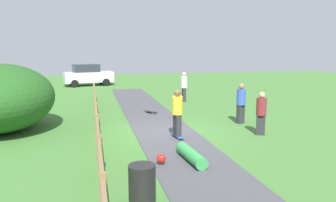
% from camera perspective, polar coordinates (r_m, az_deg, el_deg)
% --- Properties ---
extents(ground_plane, '(60.00, 60.00, 0.00)m').
position_cam_1_polar(ground_plane, '(12.54, -0.52, -5.61)').
color(ground_plane, '#427533').
extents(asphalt_path, '(2.40, 28.00, 0.02)m').
position_cam_1_polar(asphalt_path, '(12.54, -0.52, -5.57)').
color(asphalt_path, '#47474C').
rests_on(asphalt_path, ground_plane).
extents(wooden_fence, '(0.12, 18.12, 1.10)m').
position_cam_1_polar(wooden_fence, '(12.09, -12.64, -3.16)').
color(wooden_fence, olive).
rests_on(wooden_fence, ground_plane).
extents(bush_large, '(4.07, 4.89, 2.67)m').
position_cam_1_polar(bush_large, '(14.09, -27.81, 0.50)').
color(bush_large, '#23561E').
rests_on(bush_large, ground_plane).
extents(trash_bin, '(0.56, 0.56, 0.90)m').
position_cam_1_polar(trash_bin, '(6.76, -4.65, -14.93)').
color(trash_bin, black).
rests_on(trash_bin, ground_plane).
extents(skater_riding, '(0.44, 0.82, 1.76)m').
position_cam_1_polar(skater_riding, '(11.50, 1.67, -1.86)').
color(skater_riding, '#265999').
rests_on(skater_riding, asphalt_path).
extents(skater_fallen, '(1.28, 1.60, 0.36)m').
position_cam_1_polar(skater_fallen, '(9.31, 3.75, -9.68)').
color(skater_fallen, green).
rests_on(skater_fallen, asphalt_path).
extents(skateboard_loose, '(0.61, 0.77, 0.08)m').
position_cam_1_polar(skateboard_loose, '(16.16, -3.17, -1.94)').
color(skateboard_loose, black).
rests_on(skateboard_loose, asphalt_path).
extents(bystander_white, '(0.39, 0.39, 1.83)m').
position_cam_1_polar(bystander_white, '(19.73, 2.88, 2.83)').
color(bystander_white, '#2D2D33').
rests_on(bystander_white, ground_plane).
extents(bystander_maroon, '(0.51, 0.51, 1.64)m').
position_cam_1_polar(bystander_maroon, '(12.49, 16.31, -1.82)').
color(bystander_maroon, '#2D2D33').
rests_on(bystander_maroon, ground_plane).
extents(bystander_blue, '(0.49, 0.49, 1.76)m').
position_cam_1_polar(bystander_blue, '(14.21, 12.91, -0.08)').
color(bystander_blue, '#2D2D33').
rests_on(bystander_blue, ground_plane).
extents(parked_car_white, '(4.45, 2.62, 1.92)m').
position_cam_1_polar(parked_car_white, '(29.30, -14.12, 4.55)').
color(parked_car_white, silver).
rests_on(parked_car_white, ground_plane).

